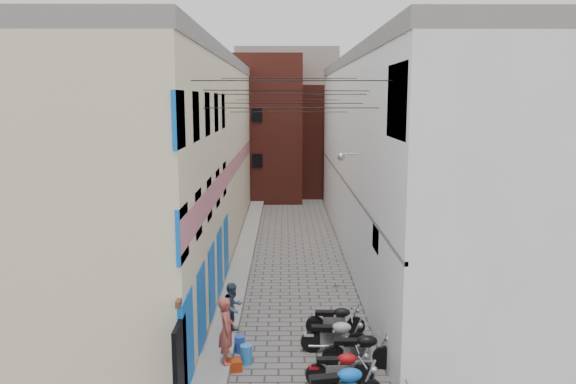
{
  "coord_description": "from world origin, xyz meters",
  "views": [
    {
      "loc": [
        -0.18,
        -12.1,
        7.06
      ],
      "look_at": [
        -0.04,
        12.25,
        3.0
      ],
      "focal_mm": 35.0,
      "sensor_mm": 36.0,
      "label": 1
    }
  ],
  "objects_px": {
    "motorcycle_e": "(359,348)",
    "person_b": "(233,308)",
    "motorcycle_d": "(340,366)",
    "person_a": "(226,330)",
    "motorcycle_g": "(335,318)",
    "water_jug_far": "(240,344)",
    "motorcycle_f": "(334,334)",
    "water_jug_near": "(246,354)",
    "red_crate": "(233,365)"
  },
  "relations": [
    {
      "from": "motorcycle_e",
      "to": "person_b",
      "type": "distance_m",
      "value": 3.92
    },
    {
      "from": "motorcycle_d",
      "to": "person_a",
      "type": "distance_m",
      "value": 3.04
    },
    {
      "from": "motorcycle_e",
      "to": "motorcycle_g",
      "type": "bearing_deg",
      "value": -166.15
    },
    {
      "from": "water_jug_far",
      "to": "motorcycle_e",
      "type": "bearing_deg",
      "value": -17.07
    },
    {
      "from": "motorcycle_d",
      "to": "motorcycle_f",
      "type": "height_order",
      "value": "motorcycle_f"
    },
    {
      "from": "motorcycle_g",
      "to": "water_jug_far",
      "type": "distance_m",
      "value": 3.05
    },
    {
      "from": "person_b",
      "to": "person_a",
      "type": "bearing_deg",
      "value": -143.73
    },
    {
      "from": "motorcycle_g",
      "to": "water_jug_near",
      "type": "xyz_separation_m",
      "value": [
        -2.57,
        -1.87,
        -0.26
      ]
    },
    {
      "from": "motorcycle_f",
      "to": "red_crate",
      "type": "distance_m",
      "value": 2.98
    },
    {
      "from": "motorcycle_g",
      "to": "water_jug_near",
      "type": "bearing_deg",
      "value": -51.52
    },
    {
      "from": "person_a",
      "to": "motorcycle_g",
      "type": "bearing_deg",
      "value": -58.45
    },
    {
      "from": "red_crate",
      "to": "motorcycle_d",
      "type": "bearing_deg",
      "value": -15.12
    },
    {
      "from": "person_a",
      "to": "red_crate",
      "type": "height_order",
      "value": "person_a"
    },
    {
      "from": "motorcycle_g",
      "to": "water_jug_near",
      "type": "relative_size",
      "value": 3.47
    },
    {
      "from": "motorcycle_e",
      "to": "water_jug_far",
      "type": "height_order",
      "value": "motorcycle_e"
    },
    {
      "from": "motorcycle_d",
      "to": "motorcycle_e",
      "type": "relative_size",
      "value": 0.88
    },
    {
      "from": "motorcycle_g",
      "to": "motorcycle_f",
      "type": "bearing_deg",
      "value": -3.98
    },
    {
      "from": "water_jug_far",
      "to": "water_jug_near",
      "type": "bearing_deg",
      "value": -71.69
    },
    {
      "from": "motorcycle_g",
      "to": "red_crate",
      "type": "xyz_separation_m",
      "value": [
        -2.89,
        -2.26,
        -0.38
      ]
    },
    {
      "from": "motorcycle_d",
      "to": "person_a",
      "type": "xyz_separation_m",
      "value": [
        -2.89,
        0.7,
        0.64
      ]
    },
    {
      "from": "motorcycle_d",
      "to": "motorcycle_g",
      "type": "xyz_separation_m",
      "value": [
        0.16,
        3.0,
        0.02
      ]
    },
    {
      "from": "person_a",
      "to": "water_jug_near",
      "type": "bearing_deg",
      "value": -53.29
    },
    {
      "from": "red_crate",
      "to": "water_jug_far",
      "type": "bearing_deg",
      "value": 85.1
    },
    {
      "from": "person_a",
      "to": "water_jug_far",
      "type": "bearing_deg",
      "value": -17.65
    },
    {
      "from": "motorcycle_g",
      "to": "person_b",
      "type": "distance_m",
      "value": 3.11
    },
    {
      "from": "water_jug_far",
      "to": "red_crate",
      "type": "xyz_separation_m",
      "value": [
        -0.09,
        -1.1,
        -0.09
      ]
    },
    {
      "from": "motorcycle_d",
      "to": "motorcycle_f",
      "type": "xyz_separation_m",
      "value": [
        0.02,
        1.79,
        0.05
      ]
    },
    {
      "from": "person_a",
      "to": "person_b",
      "type": "relative_size",
      "value": 1.17
    },
    {
      "from": "water_jug_near",
      "to": "red_crate",
      "type": "height_order",
      "value": "water_jug_near"
    },
    {
      "from": "motorcycle_d",
      "to": "motorcycle_e",
      "type": "height_order",
      "value": "motorcycle_e"
    },
    {
      "from": "red_crate",
      "to": "person_b",
      "type": "bearing_deg",
      "value": 94.72
    },
    {
      "from": "motorcycle_f",
      "to": "water_jug_far",
      "type": "height_order",
      "value": "motorcycle_f"
    },
    {
      "from": "person_b",
      "to": "water_jug_far",
      "type": "distance_m",
      "value": 1.12
    },
    {
      "from": "motorcycle_f",
      "to": "red_crate",
      "type": "xyz_separation_m",
      "value": [
        -2.76,
        -1.06,
        -0.41
      ]
    },
    {
      "from": "motorcycle_f",
      "to": "person_a",
      "type": "xyz_separation_m",
      "value": [
        -2.91,
        -1.09,
        0.59
      ]
    },
    {
      "from": "motorcycle_g",
      "to": "water_jug_near",
      "type": "height_order",
      "value": "motorcycle_g"
    },
    {
      "from": "motorcycle_e",
      "to": "water_jug_near",
      "type": "distance_m",
      "value": 3.03
    },
    {
      "from": "motorcycle_g",
      "to": "water_jug_far",
      "type": "height_order",
      "value": "motorcycle_g"
    },
    {
      "from": "water_jug_far",
      "to": "person_a",
      "type": "bearing_deg",
      "value": -102.15
    },
    {
      "from": "motorcycle_f",
      "to": "person_a",
      "type": "distance_m",
      "value": 3.16
    },
    {
      "from": "person_b",
      "to": "motorcycle_d",
      "type": "bearing_deg",
      "value": -95.85
    },
    {
      "from": "motorcycle_e",
      "to": "person_b",
      "type": "bearing_deg",
      "value": -114.21
    },
    {
      "from": "motorcycle_d",
      "to": "person_b",
      "type": "height_order",
      "value": "person_b"
    },
    {
      "from": "motorcycle_d",
      "to": "person_a",
      "type": "relative_size",
      "value": 0.97
    },
    {
      "from": "motorcycle_g",
      "to": "water_jug_far",
      "type": "xyz_separation_m",
      "value": [
        -2.8,
        -1.16,
        -0.29
      ]
    },
    {
      "from": "person_b",
      "to": "water_jug_near",
      "type": "distance_m",
      "value": 1.72
    },
    {
      "from": "motorcycle_e",
      "to": "motorcycle_f",
      "type": "bearing_deg",
      "value": -146.6
    },
    {
      "from": "motorcycle_d",
      "to": "water_jug_near",
      "type": "bearing_deg",
      "value": -117.05
    },
    {
      "from": "person_a",
      "to": "person_b",
      "type": "bearing_deg",
      "value": -5.39
    },
    {
      "from": "red_crate",
      "to": "motorcycle_g",
      "type": "bearing_deg",
      "value": 38.01
    }
  ]
}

